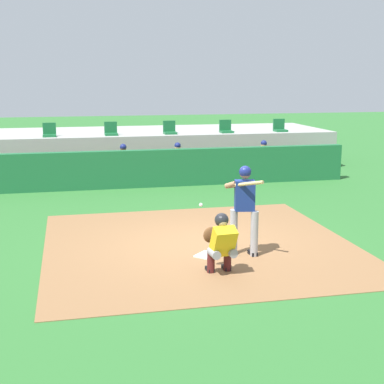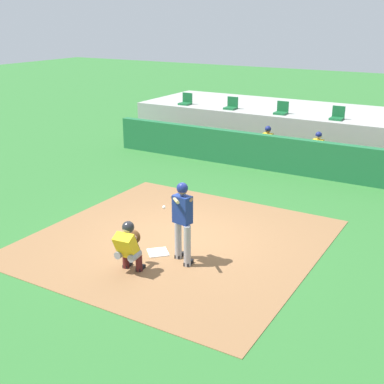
% 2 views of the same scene
% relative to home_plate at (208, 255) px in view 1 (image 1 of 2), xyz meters
% --- Properties ---
extents(ground_plane, '(80.00, 80.00, 0.00)m').
position_rel_home_plate_xyz_m(ground_plane, '(0.00, 0.80, -0.02)').
color(ground_plane, '#2D6B2D').
extents(dirt_infield, '(6.40, 6.40, 0.01)m').
position_rel_home_plate_xyz_m(dirt_infield, '(0.00, 0.80, -0.02)').
color(dirt_infield, olive).
rests_on(dirt_infield, ground).
extents(home_plate, '(0.62, 0.62, 0.02)m').
position_rel_home_plate_xyz_m(home_plate, '(0.00, 0.00, 0.00)').
color(home_plate, white).
rests_on(home_plate, dirt_infield).
extents(batter_at_plate, '(0.64, 0.81, 1.80)m').
position_rel_home_plate_xyz_m(batter_at_plate, '(0.69, -0.08, 1.01)').
color(batter_at_plate, '#99999E').
rests_on(batter_at_plate, ground).
extents(catcher_crouched, '(0.51, 1.75, 1.13)m').
position_rel_home_plate_xyz_m(catcher_crouched, '(-0.03, -0.99, 0.59)').
color(catcher_crouched, gray).
rests_on(catcher_crouched, ground).
extents(dugout_wall, '(13.00, 0.30, 1.20)m').
position_rel_home_plate_xyz_m(dugout_wall, '(0.00, 7.30, 0.58)').
color(dugout_wall, '#1E6638').
rests_on(dugout_wall, ground).
extents(dugout_bench, '(11.80, 0.44, 0.45)m').
position_rel_home_plate_xyz_m(dugout_bench, '(0.00, 8.30, 0.20)').
color(dugout_bench, olive).
rests_on(dugout_bench, ground).
extents(dugout_player_0, '(0.49, 0.70, 1.30)m').
position_rel_home_plate_xyz_m(dugout_player_0, '(-0.84, 8.14, 0.65)').
color(dugout_player_0, '#939399').
rests_on(dugout_player_0, ground).
extents(dugout_player_1, '(0.49, 0.70, 1.30)m').
position_rel_home_plate_xyz_m(dugout_player_1, '(1.00, 8.14, 0.65)').
color(dugout_player_1, '#939399').
rests_on(dugout_player_1, ground).
extents(dugout_player_2, '(0.49, 0.70, 1.30)m').
position_rel_home_plate_xyz_m(dugout_player_2, '(4.09, 8.14, 0.65)').
color(dugout_player_2, '#939399').
rests_on(dugout_player_2, ground).
extents(stands_platform, '(15.00, 4.40, 1.40)m').
position_rel_home_plate_xyz_m(stands_platform, '(0.00, 11.70, 0.68)').
color(stands_platform, '#9E9E99').
rests_on(stands_platform, ground).
extents(stadium_seat_1, '(0.46, 0.46, 0.48)m').
position_rel_home_plate_xyz_m(stadium_seat_1, '(-3.25, 10.18, 1.51)').
color(stadium_seat_1, '#196033').
rests_on(stadium_seat_1, stands_platform).
extents(stadium_seat_2, '(0.46, 0.46, 0.48)m').
position_rel_home_plate_xyz_m(stadium_seat_2, '(-1.08, 10.18, 1.51)').
color(stadium_seat_2, '#196033').
rests_on(stadium_seat_2, stands_platform).
extents(stadium_seat_3, '(0.46, 0.46, 0.48)m').
position_rel_home_plate_xyz_m(stadium_seat_3, '(1.08, 10.18, 1.51)').
color(stadium_seat_3, '#196033').
rests_on(stadium_seat_3, stands_platform).
extents(stadium_seat_4, '(0.46, 0.46, 0.48)m').
position_rel_home_plate_xyz_m(stadium_seat_4, '(3.25, 10.18, 1.51)').
color(stadium_seat_4, '#196033').
rests_on(stadium_seat_4, stands_platform).
extents(stadium_seat_5, '(0.46, 0.46, 0.48)m').
position_rel_home_plate_xyz_m(stadium_seat_5, '(5.42, 10.18, 1.51)').
color(stadium_seat_5, '#196033').
rests_on(stadium_seat_5, stands_platform).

